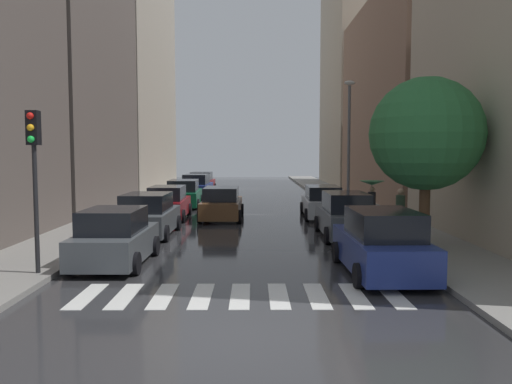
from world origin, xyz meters
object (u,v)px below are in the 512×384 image
at_px(parked_car_right_third, 322,203).
at_px(parked_car_left_nearest, 115,239).
at_px(parked_car_right_nearest, 382,244).
at_px(lamp_post_right, 349,136).
at_px(street_tree_right, 426,134).
at_px(parked_car_left_fourth, 184,194).
at_px(parked_car_left_third, 168,204).
at_px(pedestrian_near_tree, 400,210).
at_px(traffic_light_left_corner, 34,155).
at_px(parked_car_left_second, 148,216).
at_px(parked_car_left_sixth, 202,183).
at_px(parked_car_left_fifth, 197,187).
at_px(pedestrian_foreground, 372,191).
at_px(car_midroad, 222,204).
at_px(parked_car_right_second, 345,216).

bearing_deg(parked_car_right_third, parked_car_left_nearest, 146.70).
distance_m(parked_car_right_nearest, lamp_post_right, 14.97).
relative_size(parked_car_right_nearest, street_tree_right, 0.81).
distance_m(parked_car_left_fourth, street_tree_right, 17.56).
xyz_separation_m(parked_car_left_third, pedestrian_near_tree, (10.12, -5.43, 0.30)).
distance_m(parked_car_right_nearest, pedestrian_near_tree, 6.82).
height_order(parked_car_left_nearest, parked_car_left_fourth, parked_car_left_nearest).
bearing_deg(traffic_light_left_corner, parked_car_right_nearest, 2.39).
bearing_deg(lamp_post_right, pedestrian_near_tree, -85.73).
relative_size(parked_car_left_nearest, parked_car_right_third, 0.86).
relative_size(parked_car_left_second, lamp_post_right, 0.63).
distance_m(parked_car_left_third, parked_car_left_sixth, 17.38).
height_order(parked_car_right_third, traffic_light_left_corner, traffic_light_left_corner).
xyz_separation_m(parked_car_left_nearest, parked_car_left_third, (-0.14, 10.57, -0.01)).
height_order(parked_car_left_fifth, street_tree_right, street_tree_right).
relative_size(parked_car_left_second, parked_car_left_third, 1.00).
bearing_deg(traffic_light_left_corner, parked_car_left_second, 77.69).
bearing_deg(pedestrian_near_tree, parked_car_right_third, -39.88).
bearing_deg(parked_car_left_fifth, street_tree_right, -151.32).
xyz_separation_m(parked_car_left_sixth, pedestrian_foreground, (9.69, -19.76, 0.81)).
bearing_deg(street_tree_right, pedestrian_near_tree, 89.04).
height_order(car_midroad, traffic_light_left_corner, traffic_light_left_corner).
bearing_deg(lamp_post_right, parked_car_right_second, -101.16).
bearing_deg(pedestrian_near_tree, car_midroad, -6.57).
distance_m(pedestrian_foreground, pedestrian_near_tree, 3.13).
bearing_deg(parked_car_left_fourth, traffic_light_left_corner, 173.51).
height_order(parked_car_left_second, pedestrian_foreground, pedestrian_foreground).
bearing_deg(car_midroad, parked_car_right_nearest, -155.46).
bearing_deg(lamp_post_right, traffic_light_left_corner, -126.50).
relative_size(parked_car_right_third, pedestrian_foreground, 2.50).
bearing_deg(parked_car_left_fourth, pedestrian_near_tree, -139.16).
xyz_separation_m(parked_car_left_fifth, parked_car_right_third, (7.64, -11.18, -0.05)).
xyz_separation_m(car_midroad, pedestrian_foreground, (6.97, -2.26, 0.84)).
bearing_deg(pedestrian_near_tree, pedestrian_foreground, -52.68).
relative_size(parked_car_right_nearest, car_midroad, 1.03).
bearing_deg(parked_car_right_third, parked_car_left_sixth, 26.24).
height_order(parked_car_left_second, parked_car_right_third, parked_car_left_second).
bearing_deg(street_tree_right, parked_car_right_nearest, -123.96).
height_order(parked_car_left_fourth, parked_car_right_third, parked_car_left_fourth).
xyz_separation_m(parked_car_left_second, street_tree_right, (10.02, -3.27, 3.16)).
bearing_deg(parked_car_right_third, parked_car_left_fifth, 35.65).
distance_m(parked_car_left_second, parked_car_right_third, 9.67).
bearing_deg(parked_car_right_second, lamp_post_right, -10.98).
height_order(car_midroad, lamp_post_right, lamp_post_right).
bearing_deg(street_tree_right, parked_car_right_third, 104.03).
relative_size(parked_car_left_fifth, parked_car_left_sixth, 1.05).
relative_size(parked_car_left_second, pedestrian_foreground, 2.34).
bearing_deg(parked_car_right_third, parked_car_left_fourth, 58.26).
bearing_deg(street_tree_right, parked_car_left_sixth, 111.30).
height_order(parked_car_left_sixth, parked_car_right_nearest, parked_car_right_nearest).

